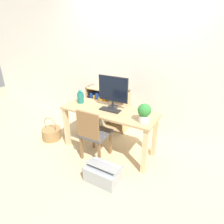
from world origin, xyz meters
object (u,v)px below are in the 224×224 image
at_px(chair, 93,133).
at_px(bookshelf, 101,109).
at_px(potted_plant, 144,112).
at_px(basket, 52,133).
at_px(storage_box, 103,173).
at_px(monitor, 113,90).
at_px(keyboard, 110,110).
at_px(vase, 80,97).

height_order(chair, bookshelf, chair).
bearing_deg(potted_plant, basket, -176.30).
bearing_deg(chair, bookshelf, 123.95).
distance_m(potted_plant, basket, 1.86).
bearing_deg(storage_box, potted_plant, 58.26).
bearing_deg(monitor, storage_box, -70.18).
distance_m(keyboard, bookshelf, 0.98).
height_order(monitor, basket, monitor).
bearing_deg(vase, basket, -155.12).
distance_m(bookshelf, basket, 1.07).
xyz_separation_m(keyboard, potted_plant, (0.58, -0.11, 0.13)).
bearing_deg(potted_plant, vase, 173.15).
distance_m(potted_plant, chair, 0.83).
height_order(vase, basket, vase).
bearing_deg(basket, bookshelf, 59.79).
height_order(chair, basket, chair).
bearing_deg(monitor, keyboard, -77.96).
xyz_separation_m(basket, storage_box, (1.37, -0.42, 0.00)).
relative_size(keyboard, basket, 0.75).
relative_size(vase, bookshelf, 0.27).
relative_size(keyboard, vase, 1.44).
xyz_separation_m(keyboard, storage_box, (0.25, -0.64, -0.62)).
bearing_deg(potted_plant, monitor, 158.69).
bearing_deg(basket, keyboard, 10.98).
bearing_deg(monitor, chair, -101.95).
distance_m(chair, basket, 1.06).
relative_size(monitor, potted_plant, 1.92).
distance_m(bookshelf, storage_box, 1.59).
relative_size(potted_plant, bookshelf, 0.31).
relative_size(vase, chair, 0.27).
bearing_deg(chair, storage_box, -34.66).
xyz_separation_m(monitor, storage_box, (0.28, -0.77, -0.90)).
xyz_separation_m(chair, basket, (-1.00, 0.08, -0.35)).
bearing_deg(vase, monitor, 9.84).
distance_m(vase, potted_plant, 1.17).
bearing_deg(vase, storage_box, -38.83).
height_order(monitor, chair, monitor).
height_order(bookshelf, basket, bookshelf).
bearing_deg(storage_box, basket, 162.91).
height_order(basket, storage_box, basket).
distance_m(potted_plant, storage_box, 0.98).
bearing_deg(basket, storage_box, -17.09).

